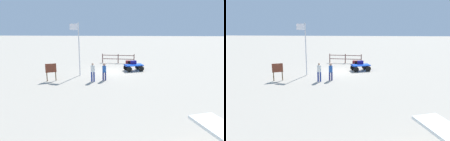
{
  "view_description": "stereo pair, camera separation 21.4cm",
  "coord_description": "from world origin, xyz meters",
  "views": [
    {
      "loc": [
        -0.72,
        21.08,
        5.04
      ],
      "look_at": [
        -0.01,
        6.0,
        1.5
      ],
      "focal_mm": 32.77,
      "sensor_mm": 36.0,
      "label": 1
    },
    {
      "loc": [
        -0.93,
        21.07,
        5.04
      ],
      "look_at": [
        -0.01,
        6.0,
        1.5
      ],
      "focal_mm": 32.77,
      "sensor_mm": 36.0,
      "label": 2
    }
  ],
  "objects": [
    {
      "name": "suitcase_grey",
      "position": [
        -2.02,
        -0.75,
        0.86
      ],
      "size": [
        0.68,
        0.46,
        0.37
      ],
      "color": "navy",
      "rests_on": "luggage_cart"
    },
    {
      "name": "worker_trailing",
      "position": [
        0.8,
        3.5,
        0.93
      ],
      "size": [
        0.39,
        0.39,
        1.59
      ],
      "color": "navy",
      "rests_on": "ground"
    },
    {
      "name": "ground_plane",
      "position": [
        0.0,
        0.0,
        0.0
      ],
      "size": [
        120.0,
        120.0,
        0.0
      ],
      "primitive_type": "plane",
      "color": "#AAA090"
    },
    {
      "name": "suitcase_tan",
      "position": [
        -1.69,
        -0.96,
        0.84
      ],
      "size": [
        0.63,
        0.48,
        0.32
      ],
      "color": "black",
      "rests_on": "luggage_cart"
    },
    {
      "name": "signboard",
      "position": [
        5.47,
        3.87,
        1.02
      ],
      "size": [
        0.9,
        0.39,
        1.56
      ],
      "color": "#4C3319",
      "rests_on": "ground"
    },
    {
      "name": "worker_lead",
      "position": [
        1.76,
        3.94,
        0.98
      ],
      "size": [
        0.35,
        0.35,
        1.67
      ],
      "color": "navy",
      "rests_on": "ground"
    },
    {
      "name": "wooden_fence",
      "position": [
        -0.29,
        -4.66,
        0.67
      ],
      "size": [
        4.15,
        0.43,
        1.17
      ],
      "color": "brown",
      "rests_on": "ground"
    },
    {
      "name": "suitcase_navy",
      "position": [
        -1.47,
        -0.95,
        0.84
      ],
      "size": [
        0.6,
        0.39,
        0.33
      ],
      "color": "maroon",
      "rests_on": "luggage_cart"
    },
    {
      "name": "flagpole",
      "position": [
        3.44,
        1.77,
        2.99
      ],
      "size": [
        0.89,
        0.19,
        5.06
      ],
      "color": "silver",
      "rests_on": "ground"
    },
    {
      "name": "luggage_cart",
      "position": [
        -2.01,
        -0.41,
        0.48
      ],
      "size": [
        2.2,
        1.7,
        0.68
      ],
      "color": "blue",
      "rests_on": "ground"
    }
  ]
}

